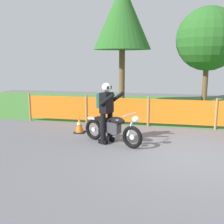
{
  "coord_description": "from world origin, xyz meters",
  "views": [
    {
      "loc": [
        -0.54,
        -6.53,
        2.34
      ],
      "look_at": [
        -1.97,
        0.57,
        0.9
      ],
      "focal_mm": 43.34,
      "sensor_mm": 36.0,
      "label": 1
    }
  ],
  "objects": [
    {
      "name": "motorcycle_lead",
      "position": [
        -1.96,
        0.57,
        0.44
      ],
      "size": [
        1.8,
        0.97,
        0.92
      ],
      "rotation": [
        0.0,
        0.0,
        -0.44
      ],
      "color": "black",
      "rests_on": "ground"
    },
    {
      "name": "tree_near_left",
      "position": [
        1.5,
        8.71,
        3.33
      ],
      "size": [
        3.29,
        3.29,
        4.98
      ],
      "color": "brown",
      "rests_on": "ground"
    },
    {
      "name": "grass_verge",
      "position": [
        0.0,
        6.66,
        0.01
      ],
      "size": [
        24.0,
        7.8,
        0.01
      ],
      "primitive_type": "cube",
      "color": "#427A33",
      "rests_on": "ground"
    },
    {
      "name": "traffic_cone",
      "position": [
        -3.21,
        1.48,
        0.26
      ],
      "size": [
        0.32,
        0.32,
        0.53
      ],
      "color": "black",
      "rests_on": "ground"
    },
    {
      "name": "barrier_fence",
      "position": [
        0.0,
        2.76,
        0.54
      ],
      "size": [
        11.27,
        0.08,
        1.05
      ],
      "color": "#997547",
      "rests_on": "ground"
    },
    {
      "name": "tree_leftmost",
      "position": [
        -2.67,
        6.45,
        4.24
      ],
      "size": [
        2.72,
        2.72,
        5.78
      ],
      "color": "brown",
      "rests_on": "ground"
    },
    {
      "name": "ground",
      "position": [
        0.0,
        0.0,
        -0.01
      ],
      "size": [
        24.0,
        24.0,
        0.02
      ],
      "primitive_type": "cube",
      "color": "#5B5B60"
    },
    {
      "name": "rider_lead",
      "position": [
        -2.15,
        0.65,
        0.95
      ],
      "size": [
        0.78,
        0.69,
        1.69
      ],
      "rotation": [
        0.0,
        0.0,
        -0.44
      ],
      "color": "black",
      "rests_on": "ground"
    }
  ]
}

